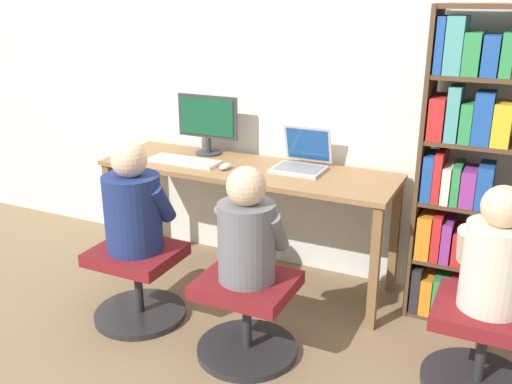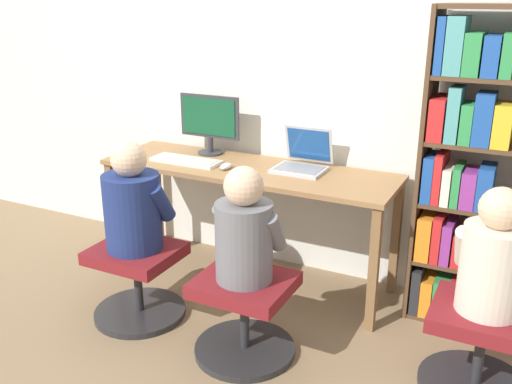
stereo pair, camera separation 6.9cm
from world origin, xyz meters
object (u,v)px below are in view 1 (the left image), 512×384
Objects in this scene: office_chair_right at (247,313)px; person_at_monitor at (133,205)px; person_near_shelf at (496,257)px; person_at_laptop at (247,232)px; keyboard at (185,161)px; office_chair_side at (482,344)px; laptop at (301,161)px; bookshelf at (478,171)px; desktop_monitor at (208,122)px; office_chair_left at (138,280)px.

person_at_monitor is at bearing 175.72° from office_chair_right.
person_near_shelf is at bearing 5.54° from person_at_monitor.
office_chair_right is 0.45m from person_at_laptop.
office_chair_side is at bearing -13.16° from keyboard.
office_chair_right is 1.00× the size of office_chair_side.
laptop is 1.33m from person_near_shelf.
office_chair_side is at bearing -75.92° from bookshelf.
keyboard is (-0.03, -0.25, -0.20)m from desktop_monitor.
person_at_monitor is 1.05× the size of person_at_laptop.
person_at_monitor reaches higher than laptop.
office_chair_side is (1.11, 0.22, -0.45)m from person_at_laptop.
person_near_shelf is at bearing -75.84° from bookshelf.
desktop_monitor reaches higher than laptop.
laptop is 1.44m from office_chair_side.
bookshelf reaches higher than person_at_monitor.
person_at_monitor is at bearing -129.75° from laptop.
office_chair_side is (1.16, -0.63, -0.58)m from laptop.
keyboard is 0.82m from office_chair_left.
person_at_monitor is 0.35× the size of bookshelf.
desktop_monitor is 1.21m from person_at_laptop.
keyboard is at bearing 94.72° from office_chair_left.
office_chair_side is at bearing 11.36° from person_at_laptop.
bookshelf reaches higher than person_near_shelf.
office_chair_right is at bearing -51.13° from desktop_monitor.
person_near_shelf is at bearing 90.00° from office_chair_side.
desktop_monitor is 0.71× the size of person_at_monitor.
laptop is 1.05m from person_at_monitor.
bookshelf reaches higher than person_at_laptop.
laptop is at bearing 151.56° from office_chair_side.
office_chair_left is (-0.67, -0.81, -0.58)m from laptop.
desktop_monitor is 0.96× the size of keyboard.
keyboard reaches higher than office_chair_left.
office_chair_left is at bearing -85.28° from keyboard.
person_at_monitor reaches higher than office_chair_right.
desktop_monitor reaches higher than person_near_shelf.
office_chair_left is at bearing -174.33° from person_near_shelf.
office_chair_side is at bearing -20.41° from desktop_monitor.
desktop_monitor is 0.74× the size of person_at_laptop.
office_chair_side is (1.83, 0.18, 0.00)m from office_chair_left.
bookshelf is (0.96, 0.84, 0.20)m from person_at_laptop.
desktop_monitor is at bearing 177.41° from bookshelf.
keyboard is 0.86× the size of office_chair_left.
laptop is 0.67× the size of keyboard.
office_chair_side is at bearing 5.42° from person_at_monitor.
desktop_monitor reaches higher than office_chair_left.
desktop_monitor is at bearing 159.59° from office_chair_side.
office_chair_right is at bearing -86.70° from laptop.
laptop is 0.75m from keyboard.
bookshelf reaches higher than laptop.
person_at_monitor is (0.00, 0.00, 0.46)m from office_chair_left.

